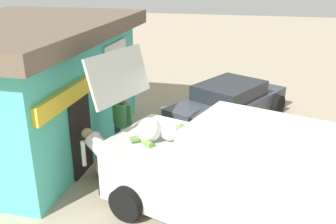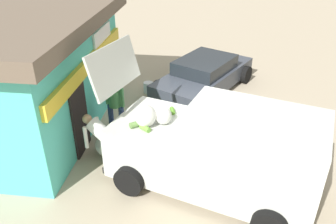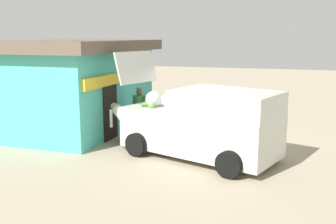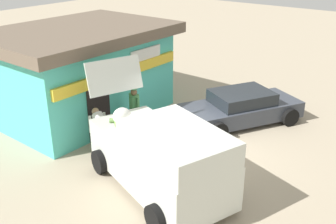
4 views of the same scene
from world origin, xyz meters
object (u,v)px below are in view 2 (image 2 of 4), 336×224
(delivery_van, at_px, (219,150))
(parked_sedan, at_px, (204,75))
(storefront_bar, at_px, (18,71))
(vendor_standing, at_px, (115,102))
(unloaded_banana_pile, at_px, (107,147))
(customer_bending, at_px, (102,137))
(paint_bucket, at_px, (148,87))

(delivery_van, distance_m, parked_sedan, 5.04)
(storefront_bar, bearing_deg, vendor_standing, -92.18)
(vendor_standing, bearing_deg, unloaded_banana_pile, -179.16)
(vendor_standing, xyz_separation_m, customer_bending, (-1.57, -0.06, -0.11))
(delivery_van, bearing_deg, unloaded_banana_pile, 71.20)
(parked_sedan, bearing_deg, delivery_van, -175.99)
(customer_bending, height_order, unloaded_banana_pile, customer_bending)
(storefront_bar, relative_size, vendor_standing, 3.96)
(parked_sedan, height_order, unloaded_banana_pile, parked_sedan)
(paint_bucket, bearing_deg, unloaded_banana_pile, 172.82)
(delivery_van, relative_size, vendor_standing, 3.03)
(delivery_van, height_order, parked_sedan, delivery_van)
(parked_sedan, xyz_separation_m, customer_bending, (-4.55, 2.35, 0.27))
(parked_sedan, height_order, customer_bending, customer_bending)
(storefront_bar, xyz_separation_m, delivery_van, (-2.13, -5.41, -0.69))
(vendor_standing, height_order, customer_bending, vendor_standing)
(unloaded_banana_pile, xyz_separation_m, paint_bucket, (3.71, -0.47, -0.04))
(parked_sedan, xyz_separation_m, paint_bucket, (-0.37, 1.92, -0.38))
(storefront_bar, distance_m, vendor_standing, 2.75)
(vendor_standing, relative_size, unloaded_banana_pile, 1.81)
(storefront_bar, height_order, delivery_van, storefront_bar)
(parked_sedan, xyz_separation_m, unloaded_banana_pile, (-4.08, 2.39, -0.34))
(delivery_van, distance_m, vendor_standing, 3.43)
(delivery_van, relative_size, customer_bending, 3.72)
(customer_bending, distance_m, paint_bucket, 4.26)
(customer_bending, height_order, paint_bucket, customer_bending)
(delivery_van, relative_size, paint_bucket, 13.65)
(storefront_bar, distance_m, delivery_van, 5.86)
(storefront_bar, xyz_separation_m, paint_bucket, (2.51, -3.13, -1.50))
(storefront_bar, distance_m, customer_bending, 3.29)
(unloaded_banana_pile, bearing_deg, vendor_standing, 0.84)
(delivery_van, height_order, vendor_standing, delivery_van)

